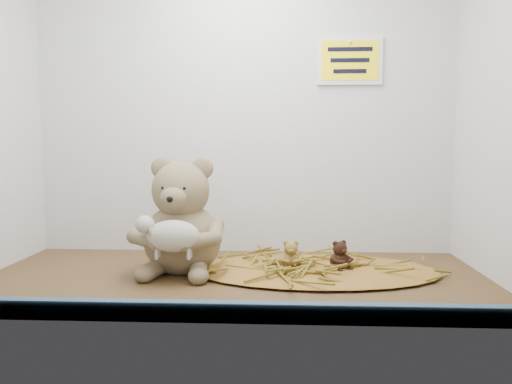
{
  "coord_description": "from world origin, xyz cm",
  "views": [
    {
      "loc": [
        10.78,
        -114.98,
        31.73
      ],
      "look_at": [
        4.96,
        1.49,
        20.37
      ],
      "focal_mm": 35.0,
      "sensor_mm": 36.0,
      "label": 1
    }
  ],
  "objects_px": {
    "mini_teddy_brown": "(340,254)",
    "main_teddy": "(182,215)",
    "mini_teddy_tan": "(291,253)",
    "toy_lamb": "(173,236)"
  },
  "relations": [
    {
      "from": "main_teddy",
      "to": "mini_teddy_brown",
      "type": "relative_size",
      "value": 4.01
    },
    {
      "from": "mini_teddy_tan",
      "to": "mini_teddy_brown",
      "type": "bearing_deg",
      "value": -0.22
    },
    {
      "from": "main_teddy",
      "to": "toy_lamb",
      "type": "height_order",
      "value": "main_teddy"
    },
    {
      "from": "toy_lamb",
      "to": "mini_teddy_brown",
      "type": "bearing_deg",
      "value": 16.71
    },
    {
      "from": "toy_lamb",
      "to": "mini_teddy_brown",
      "type": "xyz_separation_m",
      "value": [
        0.39,
        0.12,
        -0.06
      ]
    },
    {
      "from": "main_teddy",
      "to": "toy_lamb",
      "type": "distance_m",
      "value": 0.11
    },
    {
      "from": "main_teddy",
      "to": "mini_teddy_tan",
      "type": "relative_size",
      "value": 4.12
    },
    {
      "from": "mini_teddy_tan",
      "to": "mini_teddy_brown",
      "type": "relative_size",
      "value": 0.97
    },
    {
      "from": "mini_teddy_brown",
      "to": "main_teddy",
      "type": "bearing_deg",
      "value": 150.58
    },
    {
      "from": "main_teddy",
      "to": "mini_teddy_tan",
      "type": "height_order",
      "value": "main_teddy"
    }
  ]
}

